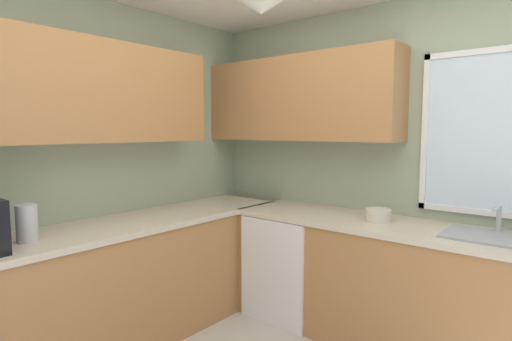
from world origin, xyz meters
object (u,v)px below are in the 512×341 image
dishwasher (292,264)px  kettle (27,223)px  sink_assembly (493,236)px  bowl (378,215)px

dishwasher → kettle: 2.00m
dishwasher → sink_assembly: bearing=1.5°
kettle → bowl: (1.37, 1.83, -0.07)m
sink_assembly → bowl: 0.73m
bowl → dishwasher: bearing=-177.6°
dishwasher → bowl: 0.89m
sink_assembly → bowl: size_ratio=3.04×
sink_assembly → dishwasher: bearing=-178.5°
kettle → bowl: size_ratio=1.23×
kettle → sink_assembly: (2.09, 1.84, -0.10)m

